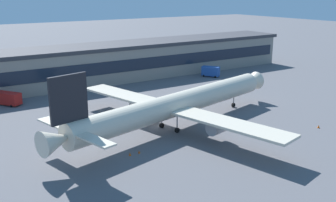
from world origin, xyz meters
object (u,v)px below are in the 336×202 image
at_px(stair_truck, 211,71).
at_px(airliner, 175,105).
at_px(traffic_cone_1, 139,152).
at_px(traffic_cone_0, 319,126).
at_px(fuel_truck, 6,98).
at_px(traffic_cone_2, 130,154).

bearing_deg(stair_truck, airliner, -137.39).
distance_m(airliner, stair_truck, 54.78).
distance_m(airliner, traffic_cone_1, 16.19).
bearing_deg(traffic_cone_0, stair_truck, 75.45).
relative_size(stair_truck, traffic_cone_0, 9.50).
bearing_deg(fuel_truck, traffic_cone_1, -74.24).
bearing_deg(traffic_cone_0, airliner, 146.84).
height_order(airliner, traffic_cone_0, airliner).
distance_m(stair_truck, traffic_cone_0, 55.95).
bearing_deg(stair_truck, traffic_cone_0, -104.55).
xyz_separation_m(airliner, traffic_cone_2, (-15.23, -7.77, -4.97)).
xyz_separation_m(airliner, fuel_truck, (-26.57, 39.21, -3.39)).
bearing_deg(fuel_truck, traffic_cone_2, -76.44).
relative_size(airliner, traffic_cone_0, 94.77).
bearing_deg(airliner, fuel_truck, 124.12).
relative_size(traffic_cone_0, traffic_cone_2, 1.11).
height_order(traffic_cone_1, traffic_cone_2, traffic_cone_2).
xyz_separation_m(traffic_cone_1, traffic_cone_2, (-1.91, -0.03, 0.02)).
relative_size(traffic_cone_0, traffic_cone_1, 1.20).
bearing_deg(traffic_cone_1, traffic_cone_2, -179.14).
height_order(fuel_truck, traffic_cone_2, fuel_truck).
relative_size(fuel_truck, traffic_cone_0, 12.76).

